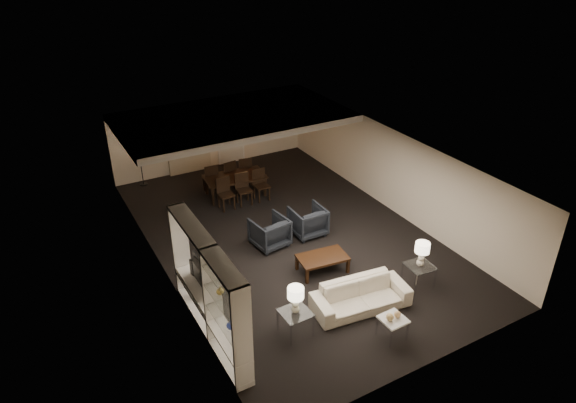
{
  "coord_description": "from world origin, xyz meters",
  "views": [
    {
      "loc": [
        -5.94,
        -10.6,
        7.67
      ],
      "look_at": [
        0.0,
        0.0,
        1.1
      ],
      "focal_mm": 32.0,
      "sensor_mm": 36.0,
      "label": 1
    }
  ],
  "objects_px": {
    "table_lamp_right": "(421,254)",
    "floor_lamp": "(140,159)",
    "dining_table": "(236,186)",
    "chair_fm": "(227,174)",
    "vase_amber": "(220,291)",
    "chair_nl": "(226,194)",
    "chair_nm": "(244,190)",
    "chair_fr": "(244,170)",
    "armchair_left": "(269,232)",
    "vase_blue": "(231,325)",
    "side_table_left": "(295,323)",
    "chair_nr": "(262,185)",
    "side_table_right": "(418,275)",
    "pendant_light": "(242,131)",
    "table_lamp_left": "(296,300)",
    "chair_fl": "(210,178)",
    "armchair_right": "(308,221)",
    "coffee_table": "(322,264)",
    "television": "(198,276)",
    "sofa": "(361,296)",
    "floor_speaker": "(195,280)",
    "marble_table": "(392,328)"
  },
  "relations": [
    {
      "from": "marble_table",
      "to": "chair_nl",
      "type": "distance_m",
      "value": 6.9
    },
    {
      "from": "side_table_right",
      "to": "floor_lamp",
      "type": "distance_m",
      "value": 9.67
    },
    {
      "from": "armchair_left",
      "to": "side_table_right",
      "type": "bearing_deg",
      "value": 117.37
    },
    {
      "from": "table_lamp_left",
      "to": "floor_speaker",
      "type": "height_order",
      "value": "table_lamp_left"
    },
    {
      "from": "armchair_right",
      "to": "side_table_right",
      "type": "xyz_separation_m",
      "value": [
        1.1,
        -3.3,
        -0.13
      ]
    },
    {
      "from": "pendant_light",
      "to": "dining_table",
      "type": "xyz_separation_m",
      "value": [
        -0.56,
        -0.55,
        -1.59
      ]
    },
    {
      "from": "pendant_light",
      "to": "marble_table",
      "type": "height_order",
      "value": "pendant_light"
    },
    {
      "from": "floor_lamp",
      "to": "chair_fl",
      "type": "bearing_deg",
      "value": -41.86
    },
    {
      "from": "marble_table",
      "to": "floor_lamp",
      "type": "height_order",
      "value": "floor_lamp"
    },
    {
      "from": "side_table_left",
      "to": "chair_nm",
      "type": "distance_m",
      "value": 5.94
    },
    {
      "from": "vase_amber",
      "to": "dining_table",
      "type": "height_order",
      "value": "vase_amber"
    },
    {
      "from": "armchair_left",
      "to": "chair_nl",
      "type": "distance_m",
      "value": 2.46
    },
    {
      "from": "armchair_left",
      "to": "vase_blue",
      "type": "height_order",
      "value": "vase_blue"
    },
    {
      "from": "table_lamp_right",
      "to": "floor_lamp",
      "type": "distance_m",
      "value": 9.65
    },
    {
      "from": "chair_nl",
      "to": "side_table_left",
      "type": "bearing_deg",
      "value": -100.45
    },
    {
      "from": "vase_blue",
      "to": "floor_lamp",
      "type": "height_order",
      "value": "floor_lamp"
    },
    {
      "from": "chair_nl",
      "to": "chair_fr",
      "type": "distance_m",
      "value": 1.77
    },
    {
      "from": "side_table_right",
      "to": "chair_nm",
      "type": "xyz_separation_m",
      "value": [
        -1.91,
        5.75,
        0.21
      ]
    },
    {
      "from": "dining_table",
      "to": "chair_nr",
      "type": "relative_size",
      "value": 1.92
    },
    {
      "from": "armchair_left",
      "to": "chair_nl",
      "type": "bearing_deg",
      "value": -92.69
    },
    {
      "from": "vase_amber",
      "to": "chair_nl",
      "type": "relative_size",
      "value": 0.16
    },
    {
      "from": "side_table_left",
      "to": "chair_nl",
      "type": "relative_size",
      "value": 0.61
    },
    {
      "from": "armchair_right",
      "to": "chair_nr",
      "type": "bearing_deg",
      "value": -84.55
    },
    {
      "from": "vase_blue",
      "to": "chair_fr",
      "type": "height_order",
      "value": "vase_blue"
    },
    {
      "from": "pendant_light",
      "to": "vase_blue",
      "type": "height_order",
      "value": "pendant_light"
    },
    {
      "from": "vase_amber",
      "to": "floor_speaker",
      "type": "relative_size",
      "value": 0.14
    },
    {
      "from": "coffee_table",
      "to": "chair_fl",
      "type": "distance_m",
      "value": 5.52
    },
    {
      "from": "armchair_right",
      "to": "chair_nl",
      "type": "height_order",
      "value": "chair_nl"
    },
    {
      "from": "floor_speaker",
      "to": "table_lamp_left",
      "type": "bearing_deg",
      "value": -64.37
    },
    {
      "from": "chair_nm",
      "to": "chair_fr",
      "type": "relative_size",
      "value": 1.0
    },
    {
      "from": "table_lamp_left",
      "to": "chair_fl",
      "type": "xyz_separation_m",
      "value": [
        0.89,
        7.05,
        -0.39
      ]
    },
    {
      "from": "coffee_table",
      "to": "floor_lamp",
      "type": "bearing_deg",
      "value": 110.17
    },
    {
      "from": "chair_nm",
      "to": "television",
      "type": "bearing_deg",
      "value": -120.33
    },
    {
      "from": "table_lamp_right",
      "to": "floor_lamp",
      "type": "height_order",
      "value": "floor_lamp"
    },
    {
      "from": "sofa",
      "to": "dining_table",
      "type": "distance_m",
      "value": 6.4
    },
    {
      "from": "dining_table",
      "to": "chair_fm",
      "type": "distance_m",
      "value": 0.67
    },
    {
      "from": "chair_fl",
      "to": "table_lamp_left",
      "type": "bearing_deg",
      "value": 85.61
    },
    {
      "from": "sofa",
      "to": "chair_nm",
      "type": "height_order",
      "value": "chair_nm"
    },
    {
      "from": "armchair_left",
      "to": "chair_fm",
      "type": "bearing_deg",
      "value": -103.5
    },
    {
      "from": "floor_speaker",
      "to": "chair_fm",
      "type": "height_order",
      "value": "floor_speaker"
    },
    {
      "from": "side_table_right",
      "to": "chair_fr",
      "type": "height_order",
      "value": "chair_fr"
    },
    {
      "from": "side_table_right",
      "to": "television",
      "type": "height_order",
      "value": "television"
    },
    {
      "from": "marble_table",
      "to": "chair_fl",
      "type": "xyz_separation_m",
      "value": [
        -0.81,
        8.15,
        0.24
      ]
    },
    {
      "from": "coffee_table",
      "to": "chair_fr",
      "type": "bearing_deg",
      "value": 85.87
    },
    {
      "from": "side_table_left",
      "to": "chair_nr",
      "type": "bearing_deg",
      "value": 69.99
    },
    {
      "from": "television",
      "to": "side_table_left",
      "type": "bearing_deg",
      "value": -134.49
    },
    {
      "from": "pendant_light",
      "to": "coffee_table",
      "type": "bearing_deg",
      "value": -93.76
    },
    {
      "from": "chair_fl",
      "to": "vase_blue",
      "type": "bearing_deg",
      "value": 74.39
    },
    {
      "from": "chair_nl",
      "to": "chair_fr",
      "type": "relative_size",
      "value": 1.0
    },
    {
      "from": "coffee_table",
      "to": "floor_speaker",
      "type": "relative_size",
      "value": 1.07
    }
  ]
}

